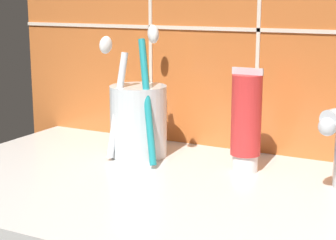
% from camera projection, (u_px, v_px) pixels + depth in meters
% --- Properties ---
extents(sink_counter, '(0.65, 0.36, 0.02)m').
position_uv_depth(sink_counter, '(188.00, 196.00, 0.63)').
color(sink_counter, silver).
rests_on(sink_counter, ground).
extents(toothbrush_cup, '(0.10, 0.12, 0.18)m').
position_uv_depth(toothbrush_cup, '(138.00, 118.00, 0.74)').
color(toothbrush_cup, silver).
rests_on(toothbrush_cup, sink_counter).
extents(toothpaste_tube, '(0.04, 0.04, 0.13)m').
position_uv_depth(toothpaste_tube, '(246.00, 121.00, 0.67)').
color(toothpaste_tube, white).
rests_on(toothpaste_tube, sink_counter).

